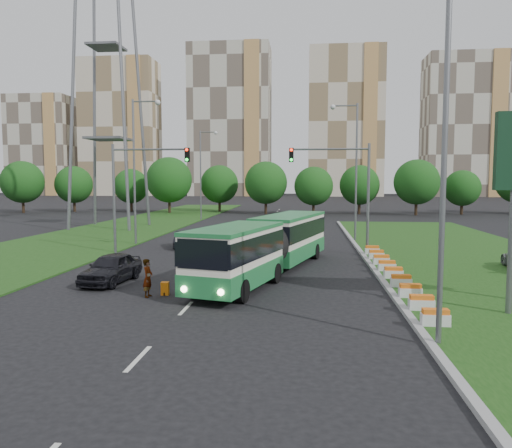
# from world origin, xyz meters

# --- Properties ---
(ground) EXTENTS (360.00, 360.00, 0.00)m
(ground) POSITION_xyz_m (0.00, 0.00, 0.00)
(ground) COLOR black
(ground) RESTS_ON ground
(grass_median) EXTENTS (14.00, 60.00, 0.15)m
(grass_median) POSITION_xyz_m (13.00, 8.00, 0.07)
(grass_median) COLOR #1A4513
(grass_median) RESTS_ON ground
(median_kerb) EXTENTS (0.30, 60.00, 0.18)m
(median_kerb) POSITION_xyz_m (6.05, 8.00, 0.09)
(median_kerb) COLOR #9A9A9A
(median_kerb) RESTS_ON ground
(left_verge) EXTENTS (12.00, 110.00, 0.10)m
(left_verge) POSITION_xyz_m (-18.00, 25.00, 0.05)
(left_verge) COLOR #1A4513
(left_verge) RESTS_ON ground
(lane_markings) EXTENTS (0.20, 100.00, 0.01)m
(lane_markings) POSITION_xyz_m (-3.00, 20.00, 0.00)
(lane_markings) COLOR silver
(lane_markings) RESTS_ON ground
(flower_planters) EXTENTS (1.10, 18.10, 0.60)m
(flower_planters) POSITION_xyz_m (6.70, 0.80, 0.45)
(flower_planters) COLOR silver
(flower_planters) RESTS_ON grass_median
(traffic_mast_median) EXTENTS (5.76, 0.32, 8.00)m
(traffic_mast_median) POSITION_xyz_m (4.78, 10.00, 5.35)
(traffic_mast_median) COLOR slate
(traffic_mast_median) RESTS_ON ground
(traffic_mast_left) EXTENTS (5.76, 0.32, 8.00)m
(traffic_mast_left) POSITION_xyz_m (-10.38, 9.00, 5.35)
(traffic_mast_left) COLOR slate
(traffic_mast_left) RESTS_ON ground
(street_lamps) EXTENTS (36.00, 60.00, 12.00)m
(street_lamps) POSITION_xyz_m (-3.00, 10.00, 6.00)
(street_lamps) COLOR slate
(street_lamps) RESTS_ON ground
(transmission_pylon) EXTENTS (12.00, 12.00, 44.00)m
(transmission_pylon) POSITION_xyz_m (-20.00, 28.00, 22.00)
(transmission_pylon) COLOR slate
(transmission_pylon) RESTS_ON ground
(tree_line) EXTENTS (120.00, 8.00, 9.00)m
(tree_line) POSITION_xyz_m (10.00, 55.00, 4.50)
(tree_line) COLOR #154F16
(tree_line) RESTS_ON ground
(apartment_tower_west) EXTENTS (26.00, 15.00, 48.00)m
(apartment_tower_west) POSITION_xyz_m (-65.00, 150.00, 24.00)
(apartment_tower_west) COLOR beige
(apartment_tower_west) RESTS_ON ground
(apartment_tower_cwest) EXTENTS (28.00, 15.00, 52.00)m
(apartment_tower_cwest) POSITION_xyz_m (-25.00, 150.00, 26.00)
(apartment_tower_cwest) COLOR beige
(apartment_tower_cwest) RESTS_ON ground
(apartment_tower_ceast) EXTENTS (25.00, 15.00, 50.00)m
(apartment_tower_ceast) POSITION_xyz_m (15.00, 150.00, 25.00)
(apartment_tower_ceast) COLOR beige
(apartment_tower_ceast) RESTS_ON ground
(apartment_tower_east) EXTENTS (27.00, 15.00, 47.00)m
(apartment_tower_east) POSITION_xyz_m (55.00, 150.00, 23.50)
(apartment_tower_east) COLOR beige
(apartment_tower_east) RESTS_ON ground
(midrise_west) EXTENTS (22.00, 14.00, 36.00)m
(midrise_west) POSITION_xyz_m (-95.00, 150.00, 18.00)
(midrise_west) COLOR beige
(midrise_west) RESTS_ON ground
(articulated_bus) EXTENTS (2.61, 16.74, 2.76)m
(articulated_bus) POSITION_xyz_m (-0.31, 2.11, 1.69)
(articulated_bus) COLOR white
(articulated_bus) RESTS_ON ground
(car_left_near) EXTENTS (2.24, 4.73, 1.56)m
(car_left_near) POSITION_xyz_m (-8.18, -1.24, 0.78)
(car_left_near) COLOR black
(car_left_near) RESTS_ON ground
(car_left_far) EXTENTS (1.98, 4.10, 1.30)m
(car_left_far) POSITION_xyz_m (-7.73, 12.63, 0.65)
(car_left_far) COLOR black
(car_left_far) RESTS_ON ground
(pedestrian) EXTENTS (0.45, 0.66, 1.77)m
(pedestrian) POSITION_xyz_m (-5.24, -4.15, 0.88)
(pedestrian) COLOR gray
(pedestrian) RESTS_ON ground
(shopping_trolley) EXTENTS (0.36, 0.38, 0.62)m
(shopping_trolley) POSITION_xyz_m (-4.56, -3.70, 0.31)
(shopping_trolley) COLOR orange
(shopping_trolley) RESTS_ON ground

